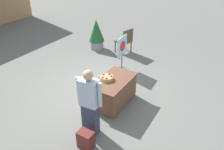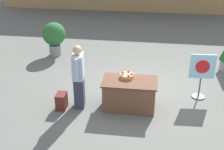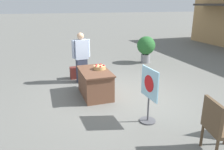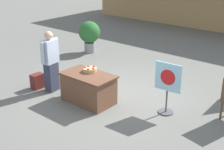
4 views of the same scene
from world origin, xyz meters
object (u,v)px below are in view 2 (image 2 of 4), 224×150
at_px(person_visitor, 79,76).
at_px(poster_board, 201,74).
at_px(backpack, 62,101).
at_px(apple_basket, 127,76).
at_px(potted_plant_far_left, 54,36).
at_px(display_table, 129,94).

xyz_separation_m(person_visitor, poster_board, (3.08, 0.88, -0.15)).
xyz_separation_m(person_visitor, backpack, (-0.43, -0.17, -0.64)).
bearing_deg(person_visitor, poster_board, 10.03).
relative_size(apple_basket, potted_plant_far_left, 0.29).
bearing_deg(backpack, apple_basket, 16.34).
relative_size(apple_basket, person_visitor, 0.21).
bearing_deg(apple_basket, potted_plant_far_left, 133.92).
xyz_separation_m(display_table, potted_plant_far_left, (-2.91, 3.09, 0.34)).
bearing_deg(potted_plant_far_left, person_visitor, -62.94).
distance_m(person_visitor, potted_plant_far_left, 3.62).
distance_m(apple_basket, poster_board, 2.01).
bearing_deg(poster_board, potted_plant_far_left, -118.93).
relative_size(display_table, poster_board, 1.09).
relative_size(backpack, potted_plant_far_left, 0.35).
bearing_deg(poster_board, display_table, -70.22).
bearing_deg(backpack, person_visitor, 21.70).
distance_m(display_table, apple_basket, 0.47).
height_order(apple_basket, poster_board, poster_board).
bearing_deg(potted_plant_far_left, apple_basket, -46.08).
distance_m(display_table, person_visitor, 1.35).
bearing_deg(poster_board, apple_basket, -75.64).
bearing_deg(display_table, person_visitor, -174.06).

